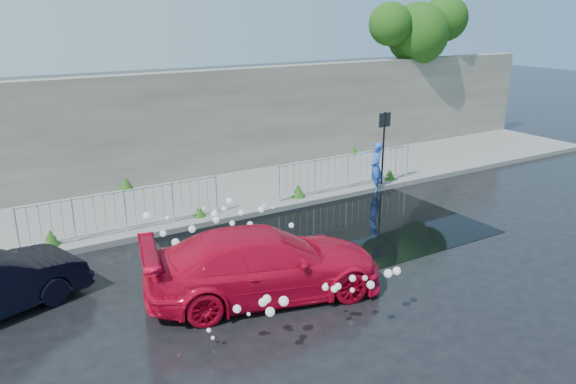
% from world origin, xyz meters
% --- Properties ---
extents(ground, '(90.00, 90.00, 0.00)m').
position_xyz_m(ground, '(0.00, 0.00, 0.00)').
color(ground, black).
rests_on(ground, ground).
extents(pavement, '(30.00, 4.00, 0.15)m').
position_xyz_m(pavement, '(0.00, 5.00, 0.07)').
color(pavement, slate).
rests_on(pavement, ground).
extents(curb, '(30.00, 0.25, 0.16)m').
position_xyz_m(curb, '(0.00, 3.00, 0.08)').
color(curb, slate).
rests_on(curb, ground).
extents(retaining_wall, '(30.00, 0.60, 3.50)m').
position_xyz_m(retaining_wall, '(0.00, 7.20, 1.90)').
color(retaining_wall, '#635C53').
rests_on(retaining_wall, pavement).
extents(puddle, '(8.00, 5.00, 0.01)m').
position_xyz_m(puddle, '(0.50, 1.00, 0.01)').
color(puddle, black).
rests_on(puddle, ground).
extents(sign_post, '(0.45, 0.06, 2.50)m').
position_xyz_m(sign_post, '(4.20, 3.10, 1.72)').
color(sign_post, black).
rests_on(sign_post, ground).
extents(tree, '(4.81, 2.52, 6.15)m').
position_xyz_m(tree, '(9.62, 7.42, 4.77)').
color(tree, '#332114').
rests_on(tree, ground).
extents(railing_left, '(5.05, 0.05, 1.10)m').
position_xyz_m(railing_left, '(-4.00, 3.35, 0.74)').
color(railing_left, silver).
rests_on(railing_left, pavement).
extents(railing_right, '(5.05, 0.05, 1.10)m').
position_xyz_m(railing_right, '(3.00, 3.35, 0.74)').
color(railing_right, silver).
rests_on(railing_right, pavement).
extents(weeds, '(12.17, 3.93, 0.40)m').
position_xyz_m(weeds, '(-0.33, 4.43, 0.33)').
color(weeds, '#1E4913').
rests_on(weeds, pavement).
extents(water_spray, '(3.70, 5.61, 1.10)m').
position_xyz_m(water_spray, '(-2.62, -0.38, 0.74)').
color(water_spray, white).
rests_on(water_spray, ground).
extents(red_car, '(5.10, 3.02, 1.39)m').
position_xyz_m(red_car, '(-2.50, -1.18, 0.69)').
color(red_car, red).
rests_on(red_car, ground).
extents(person, '(0.61, 0.69, 1.58)m').
position_xyz_m(person, '(3.85, 3.00, 0.79)').
color(person, blue).
rests_on(person, ground).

